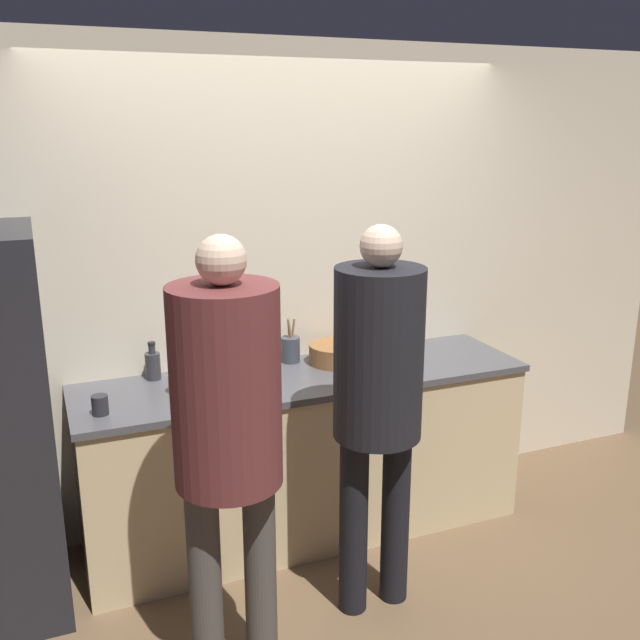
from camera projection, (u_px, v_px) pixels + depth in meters
The scene contains 11 objects.
ground_plane at pixel (331, 564), 3.65m from camera, with size 14.00×14.00×0.00m, color brown.
wall_back at pixel (282, 288), 3.92m from camera, with size 5.20×0.06×2.60m.
counter at pixel (304, 452), 3.86m from camera, with size 2.37×0.68×0.91m.
person_left at pixel (227, 420), 2.64m from camera, with size 0.41×0.41×1.81m.
person_center at pixel (378, 385), 3.07m from camera, with size 0.39×0.39×1.79m.
fruit_bowl at pixel (336, 353), 3.89m from camera, with size 0.30×0.30×0.14m.
utensil_crock at pixel (291, 349), 3.90m from camera, with size 0.10×0.10×0.25m.
bottle_dark at pixel (153, 365), 3.63m from camera, with size 0.08×0.08×0.20m.
bottle_clear at pixel (419, 330), 4.22m from camera, with size 0.06×0.06×0.21m.
cup_yellow at pixel (176, 384), 3.46m from camera, with size 0.08×0.08×0.09m.
cup_black at pixel (100, 405), 3.20m from camera, with size 0.07×0.07×0.09m.
Camera 1 is at (-1.25, -2.92, 2.19)m, focal length 40.00 mm.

